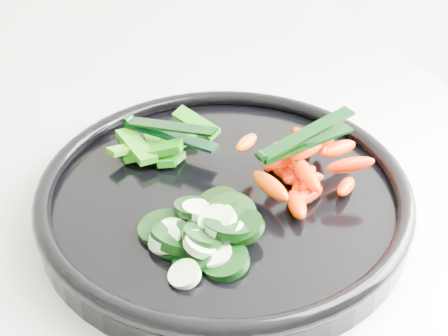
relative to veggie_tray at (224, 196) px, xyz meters
name	(u,v)px	position (x,y,z in m)	size (l,w,h in m)	color
veggie_tray	(224,196)	(0.00, 0.00, 0.00)	(0.44, 0.44, 0.04)	black
cucumber_pile	(200,231)	(-0.05, -0.05, 0.01)	(0.12, 0.12, 0.04)	black
carrot_pile	(301,167)	(0.08, -0.02, 0.02)	(0.14, 0.15, 0.05)	red
pepper_pile	(157,146)	(-0.04, 0.09, 0.01)	(0.13, 0.09, 0.04)	#126B0A
tong_carrot	(304,139)	(0.08, -0.01, 0.05)	(0.11, 0.03, 0.02)	black
tong_pepper	(167,130)	(-0.02, 0.09, 0.03)	(0.08, 0.10, 0.02)	black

